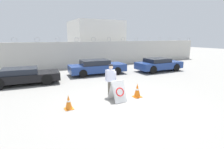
% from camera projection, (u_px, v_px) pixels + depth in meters
% --- Properties ---
extents(ground_plane, '(90.00, 90.00, 0.00)m').
position_uv_depth(ground_plane, '(128.00, 105.00, 8.28)').
color(ground_plane, gray).
extents(perimeter_wall, '(36.00, 0.30, 3.13)m').
position_uv_depth(perimeter_wall, '(68.00, 55.00, 17.65)').
color(perimeter_wall, beige).
rests_on(perimeter_wall, ground_plane).
extents(building_block, '(6.30, 5.93, 5.23)m').
position_uv_depth(building_block, '(96.00, 41.00, 24.11)').
color(building_block, silver).
rests_on(building_block, ground_plane).
extents(barricade_sign, '(0.69, 0.87, 1.04)m').
position_uv_depth(barricade_sign, '(118.00, 91.00, 8.68)').
color(barricade_sign, white).
rests_on(barricade_sign, ground_plane).
extents(security_guard, '(0.55, 0.61, 1.73)m').
position_uv_depth(security_guard, '(111.00, 79.00, 9.25)').
color(security_guard, '#514C42').
rests_on(security_guard, ground_plane).
extents(traffic_cone_near, '(0.38, 0.38, 0.65)m').
position_uv_depth(traffic_cone_near, '(69.00, 102.00, 7.70)').
color(traffic_cone_near, orange).
rests_on(traffic_cone_near, ground_plane).
extents(traffic_cone_mid, '(0.42, 0.42, 0.74)m').
position_uv_depth(traffic_cone_mid, '(137.00, 90.00, 9.26)').
color(traffic_cone_mid, orange).
rests_on(traffic_cone_mid, ground_plane).
extents(parked_car_front_coupe, '(4.68, 2.26, 1.12)m').
position_uv_depth(parked_car_front_coupe, '(23.00, 76.00, 11.74)').
color(parked_car_front_coupe, black).
rests_on(parked_car_front_coupe, ground_plane).
extents(parked_car_rear_sedan, '(4.92, 2.19, 1.25)m').
position_uv_depth(parked_car_rear_sedan, '(97.00, 67.00, 14.97)').
color(parked_car_rear_sedan, black).
rests_on(parked_car_rear_sedan, ground_plane).
extents(parked_car_far_side, '(4.43, 2.02, 1.21)m').
position_uv_depth(parked_car_far_side, '(159.00, 64.00, 16.36)').
color(parked_car_far_side, black).
rests_on(parked_car_far_side, ground_plane).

